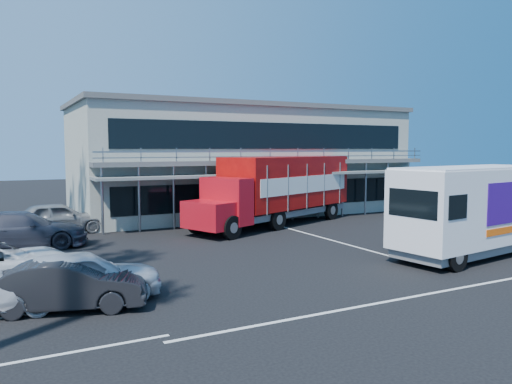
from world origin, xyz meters
name	(u,v)px	position (x,y,z in m)	size (l,w,h in m)	color
ground	(330,255)	(0.00, 0.00, 0.00)	(120.00, 120.00, 0.00)	black
building	(240,159)	(3.00, 14.94, 3.66)	(22.40, 12.00, 7.30)	gray
red_truck	(279,187)	(2.25, 8.20, 2.17)	(11.88, 6.87, 3.95)	#B10E19
white_van	(471,209)	(4.85, -2.93, 1.96)	(7.83, 3.57, 3.69)	white
parked_car_a	(81,276)	(-10.20, -2.00, 0.77)	(1.82, 4.51, 1.54)	silver
parked_car_b	(68,285)	(-10.61, -2.50, 0.69)	(1.47, 4.20, 1.39)	black
parked_car_d	(21,230)	(-11.35, 7.60, 0.81)	(2.28, 5.61, 1.63)	#313341
parked_car_e	(58,218)	(-9.50, 10.80, 0.82)	(1.95, 4.84, 1.65)	gray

